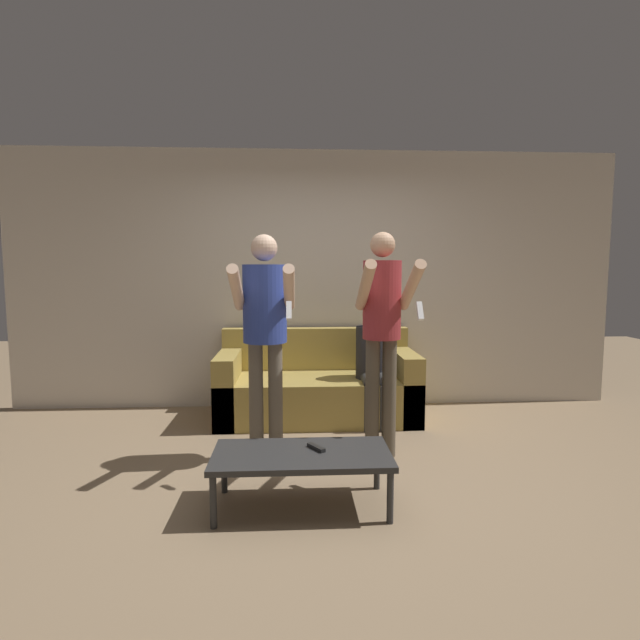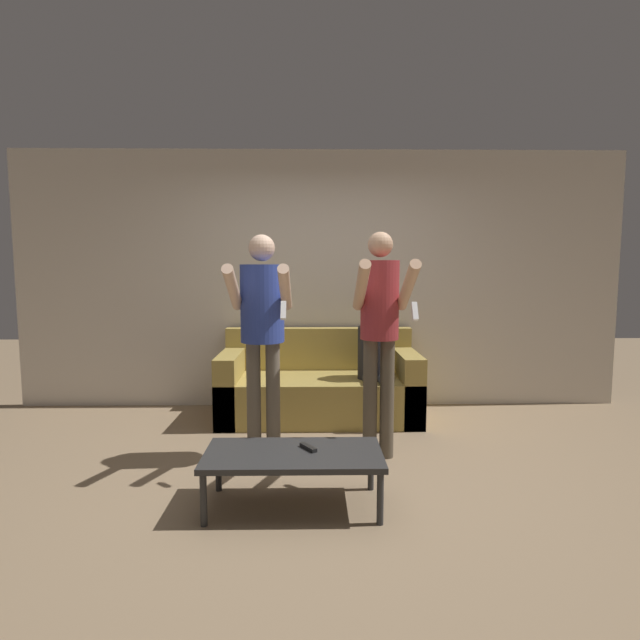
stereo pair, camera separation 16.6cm
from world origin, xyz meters
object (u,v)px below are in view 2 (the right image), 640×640
person_standing_left (262,320)px  person_standing_right (380,320)px  coffee_table (293,457)px  couch (319,388)px  person_seated (375,359)px  remote_on_table (308,447)px

person_standing_left → person_standing_right: (0.89, -0.01, -0.01)m
person_standing_left → coffee_table: bearing=-71.8°
couch → coffee_table: (-0.19, -1.88, 0.03)m
couch → person_standing_right: 1.42m
couch → person_seated: (0.53, -0.21, 0.34)m
person_seated → couch: bearing=158.5°
person_standing_right → person_seated: 1.00m
person_standing_left → remote_on_table: bearing=-64.8°
person_seated → person_standing_left: bearing=-137.9°
person_standing_right → person_seated: size_ratio=1.53×
person_standing_left → person_seated: bearing=42.1°
person_standing_left → person_seated: 1.39m
person_standing_left → coffee_table: (0.26, -0.79, -0.77)m
person_standing_left → remote_on_table: size_ratio=11.91×
couch → coffee_table: couch is taller
person_standing_left → coffee_table: size_ratio=1.58×
remote_on_table → person_standing_right: bearing=53.9°
person_standing_left → person_standing_right: bearing=-0.4°
person_standing_right → couch: bearing=112.2°
remote_on_table → coffee_table: bearing=-153.8°
remote_on_table → person_standing_left: bearing=115.2°
couch → person_standing_left: 1.42m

